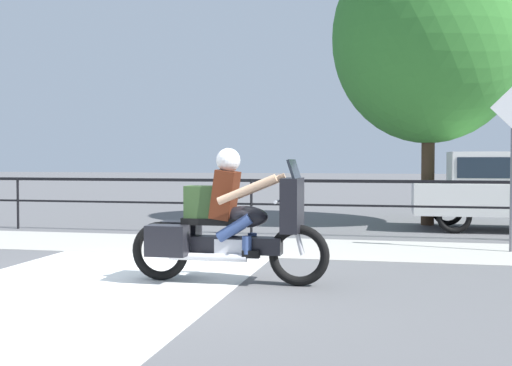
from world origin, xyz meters
name	(u,v)px	position (x,y,z in m)	size (l,w,h in m)	color
ground_plane	(159,284)	(0.00, 0.00, 0.00)	(120.00, 120.00, 0.00)	#565659
sidewalk_band	(230,246)	(0.00, 3.40, 0.01)	(44.00, 2.40, 0.01)	#A8A59E
crosswalk_band	(94,284)	(-0.74, -0.20, 0.00)	(3.39, 6.00, 0.01)	silver
fence_railing	(251,191)	(0.00, 5.09, 0.86)	(36.00, 0.05, 1.10)	black
motorcycle	(227,224)	(0.79, 0.22, 0.71)	(2.43, 0.76, 1.62)	black
parked_car	(511,186)	(5.11, 6.90, 0.93)	(4.15, 1.72, 1.64)	silver
tree_behind_sign	(429,37)	(3.48, 7.74, 4.21)	(4.32, 4.32, 6.59)	#473323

